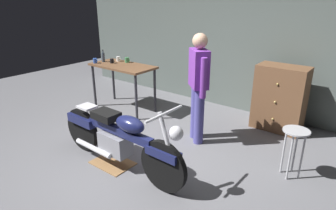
% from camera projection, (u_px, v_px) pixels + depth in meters
% --- Properties ---
extents(ground_plane, '(12.00, 12.00, 0.00)m').
position_uv_depth(ground_plane, '(140.00, 165.00, 3.95)').
color(ground_plane, slate).
extents(back_wall, '(8.00, 0.12, 3.10)m').
position_uv_depth(back_wall, '(239.00, 30.00, 5.46)').
color(back_wall, '#56605B').
rests_on(back_wall, ground_plane).
extents(workbench, '(1.30, 0.64, 0.90)m').
position_uv_depth(workbench, '(123.00, 71.00, 5.64)').
color(workbench, brown).
rests_on(workbench, ground_plane).
extents(motorcycle, '(2.19, 0.60, 1.00)m').
position_uv_depth(motorcycle, '(118.00, 137.00, 3.74)').
color(motorcycle, black).
rests_on(motorcycle, ground_plane).
extents(person_standing, '(0.45, 0.42, 1.67)m').
position_uv_depth(person_standing, '(198.00, 84.00, 4.31)').
color(person_standing, '#4B4894').
rests_on(person_standing, ground_plane).
extents(shop_stool, '(0.32, 0.32, 0.64)m').
position_uv_depth(shop_stool, '(295.00, 141.00, 3.55)').
color(shop_stool, '#B2B2B7').
rests_on(shop_stool, ground_plane).
extents(wooden_dresser, '(0.80, 0.47, 1.10)m').
position_uv_depth(wooden_dresser, '(280.00, 98.00, 4.84)').
color(wooden_dresser, brown).
rests_on(wooden_dresser, ground_plane).
extents(drip_tray, '(0.56, 0.40, 0.01)m').
position_uv_depth(drip_tray, '(113.00, 163.00, 3.98)').
color(drip_tray, olive).
rests_on(drip_tray, ground_plane).
extents(mug_white_ceramic, '(0.11, 0.08, 0.10)m').
position_uv_depth(mug_white_ceramic, '(118.00, 59.00, 5.90)').
color(mug_white_ceramic, white).
rests_on(mug_white_ceramic, workbench).
extents(mug_black_matte, '(0.10, 0.07, 0.09)m').
position_uv_depth(mug_black_matte, '(112.00, 61.00, 5.73)').
color(mug_black_matte, black).
rests_on(mug_black_matte, workbench).
extents(mug_green_speckled, '(0.12, 0.09, 0.10)m').
position_uv_depth(mug_green_speckled, '(127.00, 60.00, 5.79)').
color(mug_green_speckled, '#3D7F4C').
rests_on(mug_green_speckled, workbench).
extents(mug_blue_enamel, '(0.11, 0.08, 0.10)m').
position_uv_depth(mug_blue_enamel, '(95.00, 61.00, 5.73)').
color(mug_blue_enamel, '#2D51AD').
rests_on(mug_blue_enamel, workbench).
extents(bottle, '(0.06, 0.06, 0.24)m').
position_uv_depth(bottle, '(103.00, 57.00, 5.82)').
color(bottle, '#3F4C59').
rests_on(bottle, workbench).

